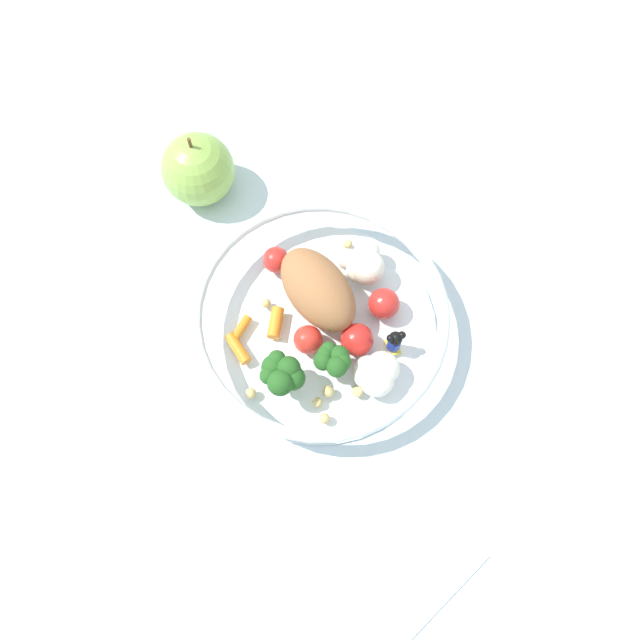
# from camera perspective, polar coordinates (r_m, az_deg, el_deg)

# --- Properties ---
(ground_plane) EXTENTS (2.40, 2.40, 0.00)m
(ground_plane) POSITION_cam_1_polar(r_m,az_deg,el_deg) (0.65, -1.57, -1.12)
(ground_plane) COLOR silver
(food_container) EXTENTS (0.25, 0.25, 0.07)m
(food_container) POSITION_cam_1_polar(r_m,az_deg,el_deg) (0.62, 0.57, 0.16)
(food_container) COLOR white
(food_container) RESTS_ON ground_plane
(loose_apple) EXTENTS (0.08, 0.08, 0.09)m
(loose_apple) POSITION_cam_1_polar(r_m,az_deg,el_deg) (0.70, -11.04, 13.30)
(loose_apple) COLOR #8CB74C
(loose_apple) RESTS_ON ground_plane
(folded_napkin) EXTENTS (0.15, 0.16, 0.01)m
(folded_napkin) POSITION_cam_1_polar(r_m,az_deg,el_deg) (0.61, 6.92, -20.50)
(folded_napkin) COLOR white
(folded_napkin) RESTS_ON ground_plane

